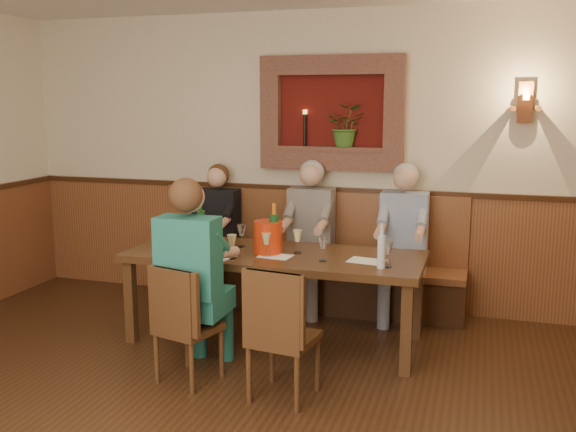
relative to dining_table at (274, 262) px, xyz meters
name	(u,v)px	position (x,y,z in m)	size (l,w,h in m)	color
room_shell	(160,117)	(0.00, -1.85, 1.21)	(6.04, 6.04, 2.82)	beige
wainscoting	(169,358)	(0.00, -1.85, -0.09)	(6.02, 6.02, 1.15)	brown
wall_niche	(335,118)	(0.24, 1.09, 1.13)	(1.36, 0.30, 1.06)	#51100B
wall_sconce	(525,103)	(1.90, 1.08, 1.27)	(0.25, 0.20, 0.35)	brown
dining_table	(274,262)	(0.00, 0.00, 0.00)	(2.40, 0.90, 0.75)	#382111
bench	(305,273)	(0.00, 0.94, -0.35)	(3.00, 0.45, 1.11)	#381E0F
chair_near_left	(187,347)	(-0.35, -0.91, -0.43)	(0.47, 0.47, 0.86)	#382111
chair_near_right	(283,360)	(0.37, -0.97, -0.41)	(0.45, 0.45, 0.92)	#382111
person_bench_left	(216,246)	(-0.88, 0.84, -0.12)	(0.39, 0.48, 1.36)	black
person_bench_mid	(309,250)	(0.06, 0.84, -0.09)	(0.42, 0.51, 1.42)	#575150
person_bench_right	(402,256)	(0.93, 0.84, -0.09)	(0.42, 0.51, 1.42)	navy
person_chair_front	(195,294)	(-0.35, -0.78, -0.07)	(0.43, 0.53, 1.45)	#1B605F
spittoon_bucket	(268,237)	(-0.05, -0.02, 0.21)	(0.23, 0.23, 0.26)	red
wine_bottle_green_a	(274,233)	(0.01, -0.04, 0.25)	(0.09, 0.09, 0.41)	#19471E
wine_bottle_green_b	(201,226)	(-0.70, 0.12, 0.23)	(0.09, 0.09, 0.38)	#19471E
water_bottle	(381,251)	(0.90, -0.22, 0.21)	(0.06, 0.06, 0.33)	silver
tasting_sheet_a	(181,252)	(-0.74, -0.20, 0.08)	(0.31, 0.22, 0.00)	white
tasting_sheet_b	(275,256)	(0.05, -0.11, 0.08)	(0.25, 0.18, 0.00)	white
tasting_sheet_c	(366,261)	(0.76, -0.05, 0.08)	(0.27, 0.19, 0.00)	white
tasting_sheet_d	(215,257)	(-0.41, -0.27, 0.08)	(0.30, 0.21, 0.00)	white
wine_glass_0	(242,236)	(-0.33, 0.12, 0.17)	(0.08, 0.08, 0.19)	white
wine_glass_1	(388,254)	(0.94, -0.18, 0.17)	(0.08, 0.08, 0.19)	white
wine_glass_2	(200,234)	(-0.69, 0.07, 0.17)	(0.08, 0.08, 0.19)	white
wine_glass_3	(323,249)	(0.44, -0.15, 0.17)	(0.08, 0.08, 0.19)	white
wine_glass_4	(232,247)	(-0.26, -0.28, 0.17)	(0.08, 0.08, 0.19)	#D7C981
wine_glass_5	(211,241)	(-0.49, -0.15, 0.17)	(0.08, 0.08, 0.19)	#D7C981
wine_glass_6	(266,245)	(-0.02, -0.13, 0.17)	(0.08, 0.08, 0.19)	#D7C981
wine_glass_7	(298,242)	(0.18, 0.05, 0.17)	(0.08, 0.08, 0.19)	#D7C981
wine_glass_8	(166,237)	(-0.92, -0.12, 0.17)	(0.08, 0.08, 0.19)	#D7C981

